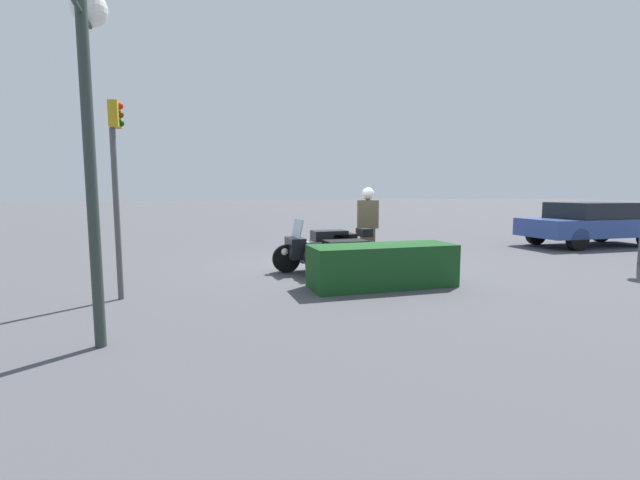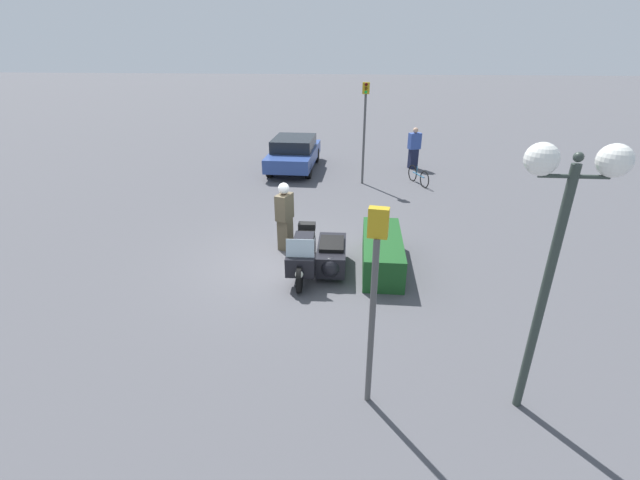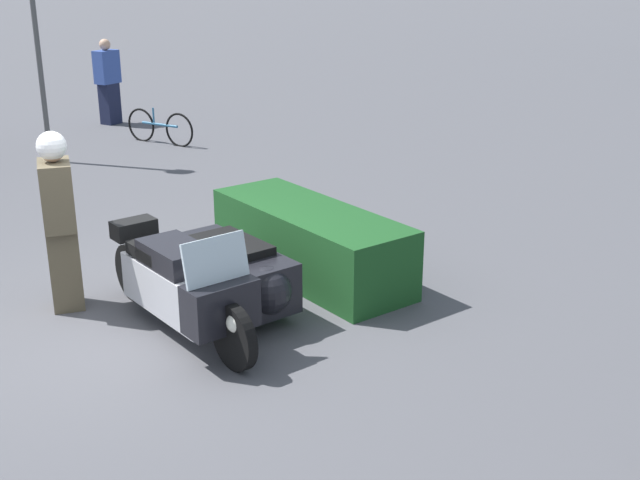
% 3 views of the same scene
% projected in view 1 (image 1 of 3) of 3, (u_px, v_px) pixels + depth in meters
% --- Properties ---
extents(ground_plane, '(160.00, 160.00, 0.00)m').
position_uv_depth(ground_plane, '(343.00, 266.00, 9.97)').
color(ground_plane, '#4C4C51').
extents(police_motorcycle, '(2.54, 1.32, 1.14)m').
position_uv_depth(police_motorcycle, '(333.00, 252.00, 9.08)').
color(police_motorcycle, black).
rests_on(police_motorcycle, ground).
extents(officer_rider, '(0.57, 0.44, 1.82)m').
position_uv_depth(officer_rider, '(368.00, 223.00, 10.32)').
color(officer_rider, brown).
rests_on(officer_rider, ground).
extents(hedge_bush_curbside, '(2.65, 0.92, 0.77)m').
position_uv_depth(hedge_bush_curbside, '(382.00, 266.00, 7.77)').
color(hedge_bush_curbside, '#19471E').
rests_on(hedge_bush_curbside, ground).
extents(twin_lamp_post, '(0.39, 1.20, 3.95)m').
position_uv_depth(twin_lamp_post, '(83.00, 50.00, 4.43)').
color(twin_lamp_post, '#2D3833').
rests_on(twin_lamp_post, ground).
extents(traffic_light_near, '(0.22, 0.28, 3.11)m').
position_uv_depth(traffic_light_near, '(117.00, 170.00, 6.67)').
color(traffic_light_near, '#4C4C4C').
rests_on(traffic_light_near, ground).
extents(parked_car_background, '(4.41, 1.91, 1.39)m').
position_uv_depth(parked_car_background, '(591.00, 223.00, 13.59)').
color(parked_car_background, '#2D478C').
rests_on(parked_car_background, ground).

